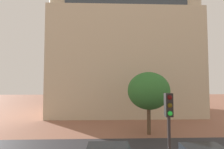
# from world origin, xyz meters

# --- Properties ---
(landmark_building) EXTENTS (23.74, 15.11, 34.63)m
(landmark_building) POSITION_xyz_m (2.21, 27.45, 10.57)
(landmark_building) COLOR beige
(landmark_building) RESTS_ON ground_plane
(traffic_light_pole) EXTENTS (0.28, 0.34, 4.78)m
(traffic_light_pole) POSITION_xyz_m (1.69, 3.56, 3.33)
(traffic_light_pole) COLOR black
(traffic_light_pole) RESTS_ON ground_plane
(tree_curb_far) EXTENTS (4.25, 4.25, 6.29)m
(tree_curb_far) POSITION_xyz_m (3.59, 13.82, 4.36)
(tree_curb_far) COLOR brown
(tree_curb_far) RESTS_ON ground_plane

